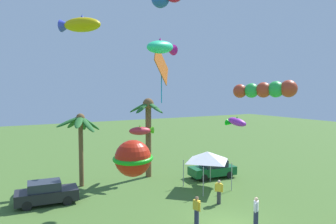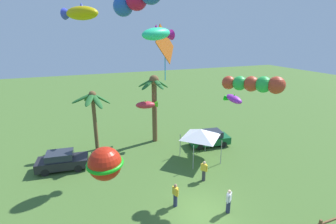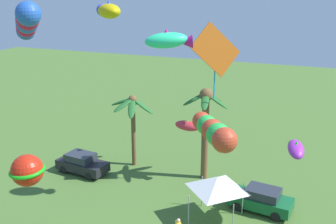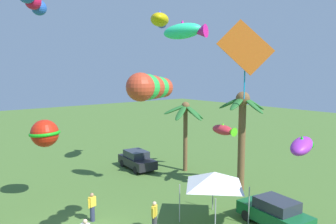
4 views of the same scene
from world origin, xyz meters
TOP-DOWN VIEW (x-y plane):
  - palm_tree_0 at (0.71, 11.44)m, footprint 3.18×3.30m
  - palm_tree_1 at (-5.06, 11.51)m, footprint 3.53×3.53m
  - parked_car_0 at (-8.06, 8.79)m, footprint 4.06×2.11m
  - parked_car_1 at (5.35, 8.43)m, footprint 4.08×2.18m
  - spectator_0 at (1.49, -0.44)m, footprint 0.46×0.41m
  - spectator_1 at (-1.29, 1.28)m, footprint 0.31×0.54m
  - spectator_2 at (1.81, 3.19)m, footprint 0.42×0.45m
  - festival_tent at (3.09, 6.20)m, footprint 2.86×2.86m
  - kite_fish_0 at (-5.51, 9.29)m, footprint 2.90×2.84m
  - kite_fish_1 at (7.15, 7.61)m, footprint 1.30×2.16m
  - kite_diamond_2 at (1.52, 10.53)m, footprint 2.67×2.52m
  - kite_tube_3 at (4.06, 1.38)m, footprint 2.69×3.39m
  - kite_fish_4 at (-0.32, 7.12)m, footprint 3.01×2.09m
  - kite_fish_6 at (-0.27, 10.72)m, footprint 2.15×1.14m
  - kite_ball_7 at (-5.51, 0.35)m, footprint 2.62×2.62m

SIDE VIEW (x-z plane):
  - parked_car_0 at x=-8.06m, z-range 0.00..1.51m
  - parked_car_1 at x=5.35m, z-range 0.00..1.51m
  - spectator_0 at x=1.49m, z-range 0.02..1.61m
  - spectator_1 at x=-1.29m, z-range 0.02..1.61m
  - spectator_2 at x=1.81m, z-range 0.02..1.61m
  - festival_tent at x=3.09m, z-range 1.04..3.89m
  - kite_fish_6 at x=-0.27m, z-range 3.71..4.56m
  - kite_ball_7 at x=-5.51m, z-range 3.53..5.21m
  - palm_tree_1 at x=-5.06m, z-range 1.56..7.25m
  - kite_fish_1 at x=7.15m, z-range 4.27..5.26m
  - palm_tree_0 at x=0.71m, z-range 1.39..8.18m
  - kite_tube_3 at x=4.06m, z-range 6.94..8.06m
  - kite_diamond_2 at x=1.52m, z-range 7.04..12.03m
  - kite_fish_4 at x=-0.32m, z-range 9.90..11.12m
  - kite_fish_0 at x=-5.51m, z-range 11.35..12.55m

